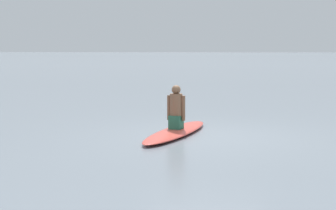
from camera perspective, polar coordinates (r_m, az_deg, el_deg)
The scene contains 3 objects.
ground_plane at distance 11.36m, azimuth 3.90°, elevation -3.29°, with size 400.00×400.00×0.00m, color gray.
surfboard at distance 11.51m, azimuth 0.86°, elevation -2.83°, with size 3.39×0.66×0.13m, color #D84C3F.
person_paddler at distance 11.44m, azimuth 0.86°, elevation -0.43°, with size 0.35×0.41×0.93m.
Camera 1 is at (11.18, 0.70, 1.85)m, focal length 57.87 mm.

